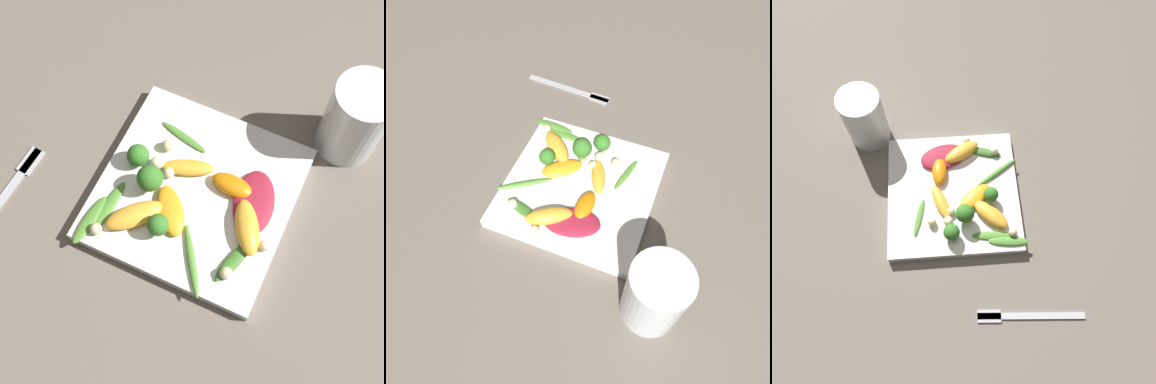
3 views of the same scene
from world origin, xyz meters
The scene contains 24 objects.
ground_plane centered at (0.00, 0.00, 0.00)m, with size 2.40×2.40×0.00m, color #6B6056.
plate centered at (0.00, 0.00, 0.01)m, with size 0.25×0.25×0.02m.
drinking_glass centered at (0.15, 0.16, 0.06)m, with size 0.08×0.08×0.12m.
fork centered at (-0.23, -0.10, 0.00)m, with size 0.03×0.18×0.01m.
radicchio_leaf_0 centered at (0.07, 0.01, 0.03)m, with size 0.07×0.10×0.01m.
orange_segment_0 centered at (0.04, 0.02, 0.03)m, with size 0.06×0.03×0.02m.
orange_segment_1 centered at (-0.02, -0.04, 0.03)m, with size 0.07×0.08×0.01m.
orange_segment_2 centered at (0.08, -0.02, 0.03)m, with size 0.06×0.08×0.02m.
orange_segment_3 centered at (-0.02, 0.02, 0.03)m, with size 0.07×0.05×0.01m.
orange_segment_4 centered at (-0.06, -0.07, 0.03)m, with size 0.08×0.08×0.02m.
broccoli_floret_0 centered at (-0.06, -0.02, 0.04)m, with size 0.03×0.03×0.04m.
broccoli_floret_1 centered at (-0.02, -0.07, 0.04)m, with size 0.03×0.03×0.04m.
broccoli_floret_2 centered at (-0.09, 0.01, 0.04)m, with size 0.03×0.03×0.03m.
arugula_sprig_0 centered at (0.03, -0.09, 0.02)m, with size 0.06×0.09×0.01m.
arugula_sprig_1 centered at (0.08, -0.07, 0.02)m, with size 0.04×0.07×0.01m.
arugula_sprig_2 centered at (-0.05, 0.07, 0.02)m, with size 0.08×0.03×0.00m.
arugula_sprig_3 centered at (-0.09, -0.07, 0.02)m, with size 0.02×0.08×0.01m.
arugula_sprig_4 centered at (-0.11, -0.09, 0.02)m, with size 0.02×0.07×0.01m.
macadamia_nut_0 centered at (-0.06, 0.01, 0.03)m, with size 0.02×0.02×0.02m.
macadamia_nut_1 centered at (-0.09, -0.10, 0.03)m, with size 0.02×0.02×0.02m.
macadamia_nut_2 centered at (-0.06, 0.04, 0.03)m, with size 0.02×0.02×0.02m.
macadamia_nut_3 centered at (-0.04, 0.01, 0.03)m, with size 0.01×0.01×0.01m.
macadamia_nut_4 centered at (0.08, -0.09, 0.03)m, with size 0.02×0.02×0.02m.
macadamia_nut_5 centered at (0.11, -0.03, 0.03)m, with size 0.01×0.01×0.01m.
Camera 3 is at (-0.30, 0.00, 0.67)m, focal length 35.00 mm.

